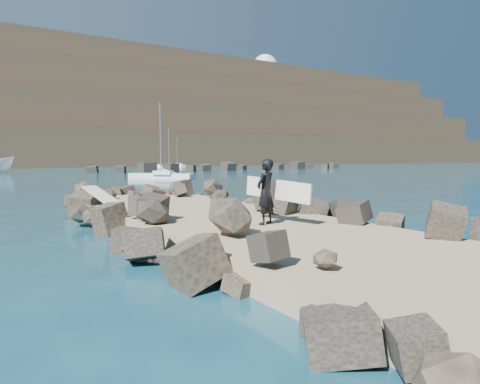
{
  "coord_description": "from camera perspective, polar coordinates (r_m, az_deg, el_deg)",
  "views": [
    {
      "loc": [
        -7.39,
        -12.59,
        2.65
      ],
      "look_at": [
        0.0,
        -1.0,
        1.5
      ],
      "focal_mm": 32.0,
      "sensor_mm": 36.0,
      "label": 1
    }
  ],
  "objects": [
    {
      "name": "sailboat_f",
      "position": [
        104.44,
        -8.33,
        3.48
      ],
      "size": [
        2.03,
        6.16,
        7.4
      ],
      "color": "white",
      "rests_on": "ground"
    },
    {
      "name": "surfer_with_board",
      "position": [
        12.85,
        3.66,
        0.05
      ],
      "size": [
        1.23,
        2.38,
        1.97
      ],
      "color": "black",
      "rests_on": "jetty"
    },
    {
      "name": "sailboat_d",
      "position": [
        86.44,
        -9.42,
        3.2
      ],
      "size": [
        2.28,
        7.09,
        8.41
      ],
      "color": "white",
      "rests_on": "ground"
    },
    {
      "name": "riprap_left",
      "position": [
        12.16,
        -10.36,
        -5.48
      ],
      "size": [
        2.6,
        22.0,
        1.0
      ],
      "primitive_type": "cube",
      "color": "black",
      "rests_on": "ground"
    },
    {
      "name": "headland_buildings",
      "position": [
        169.47,
        -24.63,
        15.01
      ],
      "size": [
        137.5,
        30.5,
        5.0
      ],
      "color": "white",
      "rests_on": "headland"
    },
    {
      "name": "sailboat_c",
      "position": [
        50.99,
        -10.46,
        2.12
      ],
      "size": [
        6.6,
        6.4,
        9.04
      ],
      "color": "white",
      "rests_on": "ground"
    },
    {
      "name": "radome",
      "position": [
        211.05,
        3.37,
        15.78
      ],
      "size": [
        11.83,
        11.83,
        18.73
      ],
      "color": "silver",
      "rests_on": "headland"
    },
    {
      "name": "jetty",
      "position": [
        13.13,
        2.36,
        -5.53
      ],
      "size": [
        6.0,
        26.0,
        0.6
      ],
      "primitive_type": "cube",
      "color": "#8C7759",
      "rests_on": "ground"
    },
    {
      "name": "ground",
      "position": [
        14.84,
        -2.09,
        -5.51
      ],
      "size": [
        800.0,
        800.0,
        0.0
      ],
      "primitive_type": "plane",
      "color": "#0F384C",
      "rests_on": "ground"
    },
    {
      "name": "surfboard_resting",
      "position": [
        17.67,
        -18.14,
        -0.69
      ],
      "size": [
        0.9,
        2.4,
        0.08
      ],
      "primitive_type": "cube",
      "rotation": [
        0.0,
        0.0,
        0.14
      ],
      "color": "silver",
      "rests_on": "riprap_left"
    },
    {
      "name": "riprap_right",
      "position": [
        15.28,
        10.25,
        -3.38
      ],
      "size": [
        2.6,
        22.0,
        1.0
      ],
      "primitive_type": "cube",
      "color": "black",
      "rests_on": "ground"
    },
    {
      "name": "headland",
      "position": [
        173.98,
        -27.02,
        8.68
      ],
      "size": [
        360.0,
        140.0,
        32.0
      ],
      "primitive_type": "cube",
      "color": "#2D4919",
      "rests_on": "ground"
    },
    {
      "name": "breakwater_secondary",
      "position": [
        79.81,
        -0.44,
        3.32
      ],
      "size": [
        52.0,
        4.0,
        1.2
      ],
      "primitive_type": "cube",
      "color": "black",
      "rests_on": "ground"
    }
  ]
}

